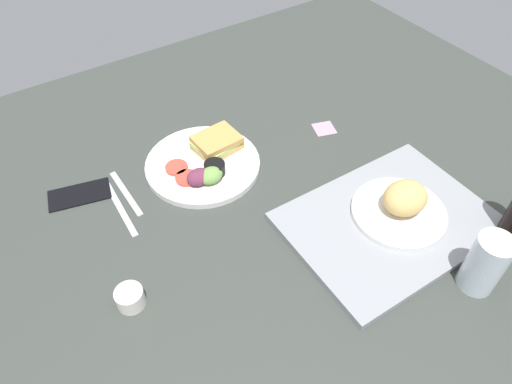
% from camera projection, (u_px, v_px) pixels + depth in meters
% --- Properties ---
extents(ground_plane, '(1.90, 1.50, 0.03)m').
position_uv_depth(ground_plane, '(256.00, 197.00, 1.14)').
color(ground_plane, '#383D38').
extents(serving_tray, '(0.45, 0.34, 0.02)m').
position_uv_depth(serving_tray, '(388.00, 222.00, 1.06)').
color(serving_tray, gray).
rests_on(serving_tray, ground_plane).
extents(bread_plate_near, '(0.21, 0.21, 0.08)m').
position_uv_depth(bread_plate_near, '(402.00, 205.00, 1.04)').
color(bread_plate_near, white).
rests_on(bread_plate_near, serving_tray).
extents(plate_with_salad, '(0.29, 0.29, 0.05)m').
position_uv_depth(plate_with_salad, '(206.00, 162.00, 1.18)').
color(plate_with_salad, white).
rests_on(plate_with_salad, ground_plane).
extents(drinking_glass, '(0.07, 0.07, 0.14)m').
position_uv_depth(drinking_glass, '(485.00, 264.00, 0.91)').
color(drinking_glass, silver).
rests_on(drinking_glass, ground_plane).
extents(espresso_cup, '(0.06, 0.06, 0.04)m').
position_uv_depth(espresso_cup, '(130.00, 298.00, 0.91)').
color(espresso_cup, silver).
rests_on(espresso_cup, ground_plane).
extents(fork, '(0.02, 0.17, 0.01)m').
position_uv_depth(fork, '(126.00, 193.00, 1.13)').
color(fork, '#B7B7BC').
rests_on(fork, ground_plane).
extents(knife, '(0.02, 0.19, 0.01)m').
position_uv_depth(knife, '(120.00, 208.00, 1.09)').
color(knife, '#B7B7BC').
rests_on(knife, ground_plane).
extents(cell_phone, '(0.16, 0.10, 0.01)m').
position_uv_depth(cell_phone, '(79.00, 194.00, 1.12)').
color(cell_phone, black).
rests_on(cell_phone, ground_plane).
extents(sticky_note, '(0.07, 0.07, 0.00)m').
position_uv_depth(sticky_note, '(324.00, 128.00, 1.30)').
color(sticky_note, pink).
rests_on(sticky_note, ground_plane).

